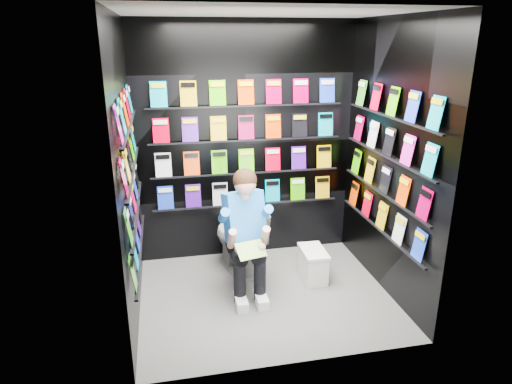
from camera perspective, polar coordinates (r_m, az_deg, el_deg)
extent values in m
plane|color=#5D5D5B|center=(4.60, 1.17, -12.82)|extent=(2.40, 2.40, 0.00)
plane|color=white|center=(3.92, 1.44, 21.59)|extent=(2.40, 2.40, 0.00)
cube|color=black|center=(5.02, -1.29, 6.02)|extent=(2.40, 0.04, 2.60)
cube|color=black|center=(3.15, 5.37, -1.89)|extent=(2.40, 0.04, 2.60)
cube|color=black|center=(3.98, -15.79, 1.91)|extent=(0.04, 2.00, 2.60)
cube|color=black|center=(4.49, 16.43, 3.70)|extent=(0.04, 2.00, 2.60)
imported|color=white|center=(4.90, -2.29, -5.82)|extent=(0.58, 0.83, 0.73)
cube|color=white|center=(4.86, 7.13, -9.09)|extent=(0.23, 0.40, 0.30)
cube|color=white|center=(4.78, 7.20, -7.35)|extent=(0.25, 0.42, 0.03)
cube|color=green|center=(4.16, -0.64, -7.26)|extent=(0.29, 0.21, 0.11)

